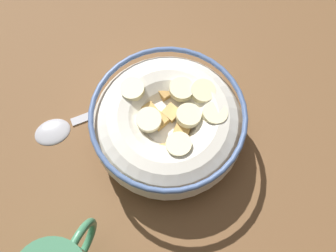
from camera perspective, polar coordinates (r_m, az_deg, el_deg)
The scene contains 3 objects.
ground_plane at distance 56.04cm, azimuth 0.00°, elevation -1.56°, with size 103.67×103.67×2.00cm, color brown.
cereal_bowl at distance 51.97cm, azimuth 0.02°, elevation 0.18°, with size 17.26×17.26×6.59cm.
spoon at distance 56.55cm, azimuth -12.66°, elevation -0.05°, with size 11.70×10.84×0.80cm.
Camera 1 is at (-18.06, -8.56, 51.36)cm, focal length 49.37 mm.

